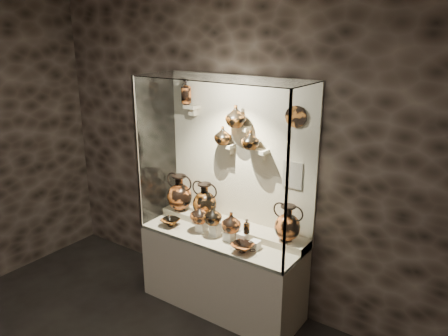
# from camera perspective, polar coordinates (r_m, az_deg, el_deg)

# --- Properties ---
(wall_back) EXTENTS (5.00, 0.02, 3.20)m
(wall_back) POSITION_cam_1_polar(r_m,az_deg,el_deg) (4.44, 2.10, 1.73)
(wall_back) COLOR black
(wall_back) RESTS_ON ground
(plinth) EXTENTS (1.70, 0.60, 0.80)m
(plinth) POSITION_cam_1_polar(r_m,az_deg,el_deg) (4.68, -0.25, -13.46)
(plinth) COLOR beige
(plinth) RESTS_ON floor
(front_tier) EXTENTS (1.68, 0.58, 0.03)m
(front_tier) POSITION_cam_1_polar(r_m,az_deg,el_deg) (4.48, -0.26, -8.91)
(front_tier) COLOR #BAAC90
(front_tier) RESTS_ON plinth
(rear_tier) EXTENTS (1.70, 0.25, 0.10)m
(rear_tier) POSITION_cam_1_polar(r_m,az_deg,el_deg) (4.59, 1.01, -7.72)
(rear_tier) COLOR #BAAC90
(rear_tier) RESTS_ON plinth
(back_panel) EXTENTS (1.70, 0.03, 1.60)m
(back_panel) POSITION_cam_1_polar(r_m,az_deg,el_deg) (4.44, 2.07, 1.71)
(back_panel) COLOR beige
(back_panel) RESTS_ON plinth
(glass_front) EXTENTS (1.70, 0.01, 1.60)m
(glass_front) POSITION_cam_1_polar(r_m,az_deg,el_deg) (3.96, -2.74, -0.29)
(glass_front) COLOR white
(glass_front) RESTS_ON plinth
(glass_left) EXTENTS (0.01, 0.60, 1.60)m
(glass_left) POSITION_cam_1_polar(r_m,az_deg,el_deg) (4.71, -8.74, 2.45)
(glass_left) COLOR white
(glass_left) RESTS_ON plinth
(glass_right) EXTENTS (0.01, 0.60, 1.60)m
(glass_right) POSITION_cam_1_polar(r_m,az_deg,el_deg) (3.79, 10.26, -1.40)
(glass_right) COLOR white
(glass_right) RESTS_ON plinth
(glass_top) EXTENTS (1.70, 0.60, 0.01)m
(glass_top) POSITION_cam_1_polar(r_m,az_deg,el_deg) (4.03, -0.29, 11.64)
(glass_top) COLOR white
(glass_top) RESTS_ON back_panel
(frame_post_left) EXTENTS (0.02, 0.02, 1.60)m
(frame_post_left) POSITION_cam_1_polar(r_m,az_deg,el_deg) (4.50, -11.21, 1.62)
(frame_post_left) COLOR gray
(frame_post_left) RESTS_ON plinth
(frame_post_right) EXTENTS (0.02, 0.02, 1.60)m
(frame_post_right) POSITION_cam_1_polar(r_m,az_deg,el_deg) (3.54, 8.19, -2.66)
(frame_post_right) COLOR gray
(frame_post_right) RESTS_ON plinth
(pedestal_a) EXTENTS (0.09, 0.09, 0.10)m
(pedestal_a) POSITION_cam_1_polar(r_m,az_deg,el_deg) (4.53, -2.92, -7.69)
(pedestal_a) COLOR silver
(pedestal_a) RESTS_ON front_tier
(pedestal_b) EXTENTS (0.09, 0.09, 0.13)m
(pedestal_b) POSITION_cam_1_polar(r_m,az_deg,el_deg) (4.43, -1.17, -8.06)
(pedestal_b) COLOR silver
(pedestal_b) RESTS_ON front_tier
(pedestal_c) EXTENTS (0.09, 0.09, 0.09)m
(pedestal_c) POSITION_cam_1_polar(r_m,az_deg,el_deg) (4.35, 0.67, -8.85)
(pedestal_c) COLOR silver
(pedestal_c) RESTS_ON front_tier
(pedestal_d) EXTENTS (0.09, 0.09, 0.12)m
(pedestal_d) POSITION_cam_1_polar(r_m,az_deg,el_deg) (4.27, 2.47, -9.21)
(pedestal_d) COLOR silver
(pedestal_d) RESTS_ON front_tier
(pedestal_e) EXTENTS (0.09, 0.09, 0.08)m
(pedestal_e) POSITION_cam_1_polar(r_m,az_deg,el_deg) (4.21, 4.09, -9.93)
(pedestal_e) COLOR silver
(pedestal_e) RESTS_ON front_tier
(bracket_ul) EXTENTS (0.14, 0.12, 0.04)m
(bracket_ul) POSITION_cam_1_polar(r_m,az_deg,el_deg) (4.59, -4.21, 7.99)
(bracket_ul) COLOR beige
(bracket_ul) RESTS_ON back_panel
(bracket_ca) EXTENTS (0.14, 0.12, 0.04)m
(bracket_ca) POSITION_cam_1_polar(r_m,az_deg,el_deg) (4.40, 0.46, 2.95)
(bracket_ca) COLOR beige
(bracket_ca) RESTS_ON back_panel
(bracket_cb) EXTENTS (0.10, 0.12, 0.04)m
(bracket_cb) POSITION_cam_1_polar(r_m,az_deg,el_deg) (4.25, 2.70, 5.16)
(bracket_cb) COLOR beige
(bracket_cb) RESTS_ON back_panel
(bracket_cc) EXTENTS (0.14, 0.12, 0.04)m
(bracket_cc) POSITION_cam_1_polar(r_m,az_deg,el_deg) (4.21, 4.73, 2.19)
(bracket_cc) COLOR beige
(bracket_cc) RESTS_ON back_panel
(amphora_left) EXTENTS (0.43, 0.43, 0.41)m
(amphora_left) POSITION_cam_1_polar(r_m,az_deg,el_deg) (4.82, -5.81, -3.22)
(amphora_left) COLOR #D16528
(amphora_left) RESTS_ON rear_tier
(amphora_mid) EXTENTS (0.38, 0.38, 0.38)m
(amphora_mid) POSITION_cam_1_polar(r_m,az_deg,el_deg) (4.64, -2.53, -4.21)
(amphora_mid) COLOR #97511A
(amphora_mid) RESTS_ON rear_tier
(amphora_right) EXTENTS (0.33, 0.33, 0.36)m
(amphora_right) POSITION_cam_1_polar(r_m,az_deg,el_deg) (4.18, 8.27, -7.11)
(amphora_right) COLOR #D16528
(amphora_right) RESTS_ON rear_tier
(jug_a) EXTENTS (0.23, 0.23, 0.20)m
(jug_a) POSITION_cam_1_polar(r_m,az_deg,el_deg) (4.47, -3.24, -5.97)
(jug_a) COLOR #D16528
(jug_a) RESTS_ON pedestal_a
(jug_b) EXTENTS (0.19, 0.19, 0.20)m
(jug_b) POSITION_cam_1_polar(r_m,az_deg,el_deg) (4.36, -1.48, -6.15)
(jug_b) COLOR #97511A
(jug_b) RESTS_ON pedestal_b
(jug_c) EXTENTS (0.23, 0.23, 0.20)m
(jug_c) POSITION_cam_1_polar(r_m,az_deg,el_deg) (4.29, 0.96, -7.08)
(jug_c) COLOR #D16528
(jug_c) RESTS_ON pedestal_c
(lekythos_small) EXTENTS (0.07, 0.07, 0.16)m
(lekythos_small) POSITION_cam_1_polar(r_m,az_deg,el_deg) (4.20, 3.00, -7.52)
(lekythos_small) COLOR #97511A
(lekythos_small) RESTS_ON pedestal_d
(kylix_left) EXTENTS (0.30, 0.28, 0.10)m
(kylix_left) POSITION_cam_1_polar(r_m,az_deg,el_deg) (4.67, -6.99, -6.98)
(kylix_left) COLOR #97511A
(kylix_left) RESTS_ON front_tier
(kylix_right) EXTENTS (0.30, 0.27, 0.10)m
(kylix_right) POSITION_cam_1_polar(r_m,az_deg,el_deg) (4.14, 2.45, -10.26)
(kylix_right) COLOR #D16528
(kylix_right) RESTS_ON front_tier
(lekythos_tall) EXTENTS (0.14, 0.14, 0.29)m
(lekythos_tall) POSITION_cam_1_polar(r_m,az_deg,el_deg) (4.60, -4.94, 10.02)
(lekythos_tall) COLOR #D16528
(lekythos_tall) RESTS_ON bracket_ul
(ovoid_vase_a) EXTENTS (0.22, 0.22, 0.18)m
(ovoid_vase_a) POSITION_cam_1_polar(r_m,az_deg,el_deg) (4.36, -0.14, 4.29)
(ovoid_vase_a) COLOR #97511A
(ovoid_vase_a) RESTS_ON bracket_ca
(ovoid_vase_b) EXTENTS (0.25, 0.25, 0.21)m
(ovoid_vase_b) POSITION_cam_1_polar(r_m,az_deg,el_deg) (4.22, 1.57, 6.79)
(ovoid_vase_b) COLOR #97511A
(ovoid_vase_b) RESTS_ON bracket_cb
(ovoid_vase_c) EXTENTS (0.18, 0.18, 0.19)m
(ovoid_vase_c) POSITION_cam_1_polar(r_m,az_deg,el_deg) (4.19, 3.49, 3.71)
(ovoid_vase_c) COLOR #97511A
(ovoid_vase_c) RESTS_ON bracket_cc
(wall_plate) EXTENTS (0.20, 0.02, 0.20)m
(wall_plate) POSITION_cam_1_polar(r_m,az_deg,el_deg) (4.02, 9.34, 6.64)
(wall_plate) COLOR #BA6624
(wall_plate) RESTS_ON back_panel
(info_placard) EXTENTS (0.20, 0.01, 0.26)m
(info_placard) POSITION_cam_1_polar(r_m,az_deg,el_deg) (4.17, 8.91, -0.91)
(info_placard) COLOR beige
(info_placard) RESTS_ON back_panel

